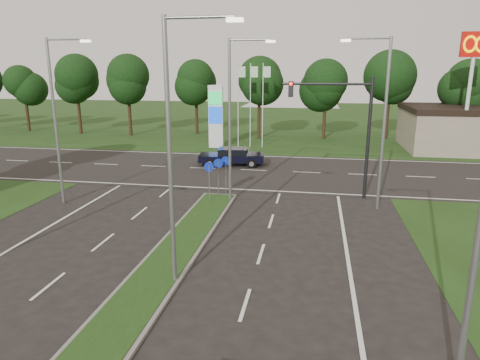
# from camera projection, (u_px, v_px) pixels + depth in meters

# --- Properties ---
(verge_far) EXTENTS (160.00, 50.00, 0.02)m
(verge_far) POSITION_uv_depth(u_px,v_px,m) (277.00, 122.00, 62.08)
(verge_far) COLOR #1C3411
(verge_far) RESTS_ON ground
(cross_road) EXTENTS (160.00, 12.00, 0.02)m
(cross_road) POSITION_uv_depth(u_px,v_px,m) (241.00, 170.00, 32.52)
(cross_road) COLOR black
(cross_road) RESTS_ON ground
(median_kerb) EXTENTS (2.00, 26.00, 0.12)m
(median_kerb) POSITION_uv_depth(u_px,v_px,m) (130.00, 309.00, 13.44)
(median_kerb) COLOR slate
(median_kerb) RESTS_ON ground
(streetlight_median_near) EXTENTS (2.53, 0.22, 9.00)m
(streetlight_median_near) POSITION_uv_depth(u_px,v_px,m) (175.00, 142.00, 13.92)
(streetlight_median_near) COLOR gray
(streetlight_median_near) RESTS_ON ground
(streetlight_median_far) EXTENTS (2.53, 0.22, 9.00)m
(streetlight_median_far) POSITION_uv_depth(u_px,v_px,m) (233.00, 113.00, 23.46)
(streetlight_median_far) COLOR gray
(streetlight_median_far) RESTS_ON ground
(streetlight_left_far) EXTENTS (2.53, 0.22, 9.00)m
(streetlight_left_far) POSITION_uv_depth(u_px,v_px,m) (58.00, 114.00, 23.13)
(streetlight_left_far) COLOR gray
(streetlight_left_far) RESTS_ON ground
(streetlight_right_far) EXTENTS (2.53, 0.22, 9.00)m
(streetlight_right_far) POSITION_uv_depth(u_px,v_px,m) (381.00, 116.00, 22.14)
(streetlight_right_far) COLOR gray
(streetlight_right_far) RESTS_ON ground
(streetlight_right_near) EXTENTS (2.53, 0.22, 9.00)m
(streetlight_right_near) POSITION_uv_depth(u_px,v_px,m) (476.00, 184.00, 8.79)
(streetlight_right_near) COLOR gray
(streetlight_right_near) RESTS_ON ground
(traffic_signal) EXTENTS (5.10, 0.42, 7.00)m
(traffic_signal) POSITION_uv_depth(u_px,v_px,m) (346.00, 119.00, 24.42)
(traffic_signal) COLOR black
(traffic_signal) RESTS_ON ground
(median_signs) EXTENTS (1.16, 1.76, 2.38)m
(median_signs) POSITION_uv_depth(u_px,v_px,m) (218.00, 170.00, 24.85)
(median_signs) COLOR gray
(median_signs) RESTS_ON ground
(gas_pylon) EXTENTS (5.80, 1.26, 8.00)m
(gas_pylon) POSITION_uv_depth(u_px,v_px,m) (218.00, 115.00, 40.99)
(gas_pylon) COLOR silver
(gas_pylon) RESTS_ON ground
(mcdonalds_sign) EXTENTS (2.20, 0.47, 10.40)m
(mcdonalds_sign) POSITION_uv_depth(u_px,v_px,m) (473.00, 62.00, 35.09)
(mcdonalds_sign) COLOR silver
(mcdonalds_sign) RESTS_ON ground
(treeline_far) EXTENTS (6.00, 6.00, 9.90)m
(treeline_far) POSITION_uv_depth(u_px,v_px,m) (267.00, 75.00, 46.00)
(treeline_far) COLOR black
(treeline_far) RESTS_ON ground
(navy_sedan) EXTENTS (5.28, 2.71, 1.39)m
(navy_sedan) POSITION_uv_depth(u_px,v_px,m) (232.00, 156.00, 33.87)
(navy_sedan) COLOR black
(navy_sedan) RESTS_ON ground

